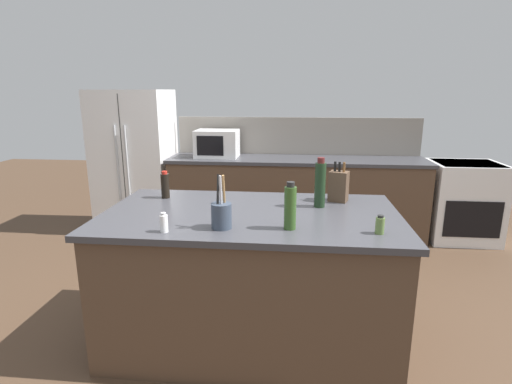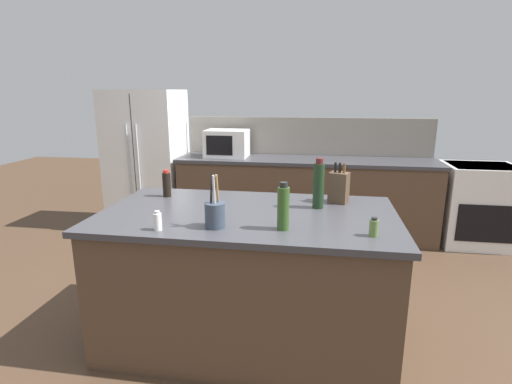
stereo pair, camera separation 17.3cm
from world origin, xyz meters
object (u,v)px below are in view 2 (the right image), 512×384
(knife_block, at_px, (339,187))
(olive_oil_bottle, at_px, (283,208))
(salt_shaker, at_px, (158,221))
(spice_jar_oregano, at_px, (374,228))
(microwave, at_px, (227,143))
(refrigerator, at_px, (147,160))
(wine_bottle, at_px, (319,185))
(soy_sauce_bottle, at_px, (167,184))
(utensil_crock, at_px, (215,214))
(range_oven, at_px, (477,205))

(knife_block, height_order, olive_oil_bottle, knife_block)
(salt_shaker, relative_size, spice_jar_oregano, 1.06)
(microwave, relative_size, salt_shaker, 4.35)
(refrigerator, height_order, wine_bottle, refrigerator)
(knife_block, bearing_deg, soy_sauce_bottle, -157.83)
(refrigerator, xyz_separation_m, salt_shaker, (1.26, -2.68, 0.13))
(knife_block, relative_size, olive_oil_bottle, 1.03)
(microwave, distance_m, utensil_crock, 2.58)
(utensil_crock, xyz_separation_m, olive_oil_bottle, (0.40, 0.03, 0.05))
(soy_sauce_bottle, bearing_deg, refrigerator, 118.00)
(knife_block, relative_size, utensil_crock, 0.91)
(range_oven, xyz_separation_m, microwave, (-2.90, 0.00, 0.64))
(utensil_crock, bearing_deg, salt_shaker, -162.32)
(range_oven, height_order, wine_bottle, wine_bottle)
(knife_block, height_order, soy_sauce_bottle, knife_block)
(microwave, xyz_separation_m, salt_shaker, (0.21, -2.62, -0.11))
(range_oven, distance_m, microwave, 2.97)
(salt_shaker, bearing_deg, soy_sauce_bottle, 107.47)
(microwave, relative_size, wine_bottle, 1.45)
(utensil_crock, distance_m, soy_sauce_bottle, 0.83)
(utensil_crock, bearing_deg, range_oven, 46.67)
(refrigerator, relative_size, olive_oil_bottle, 6.14)
(range_oven, distance_m, utensil_crock, 3.51)
(refrigerator, height_order, olive_oil_bottle, refrigerator)
(spice_jar_oregano, bearing_deg, range_oven, 59.72)
(range_oven, height_order, utensil_crock, utensil_crock)
(spice_jar_oregano, bearing_deg, refrigerator, 133.93)
(wine_bottle, relative_size, spice_jar_oregano, 3.18)
(olive_oil_bottle, height_order, soy_sauce_bottle, olive_oil_bottle)
(knife_block, relative_size, wine_bottle, 0.84)
(range_oven, height_order, knife_block, knife_block)
(microwave, bearing_deg, wine_bottle, -61.08)
(knife_block, height_order, salt_shaker, knife_block)
(refrigerator, relative_size, knife_block, 5.97)
(salt_shaker, height_order, soy_sauce_bottle, soy_sauce_bottle)
(wine_bottle, xyz_separation_m, soy_sauce_bottle, (-1.14, 0.12, -0.07))
(utensil_crock, bearing_deg, wine_bottle, 40.24)
(utensil_crock, relative_size, wine_bottle, 0.93)
(olive_oil_bottle, bearing_deg, salt_shaker, -169.96)
(range_oven, distance_m, soy_sauce_bottle, 3.53)
(olive_oil_bottle, distance_m, salt_shaker, 0.73)
(utensil_crock, height_order, spice_jar_oregano, utensil_crock)
(refrigerator, relative_size, spice_jar_oregano, 15.93)
(olive_oil_bottle, height_order, salt_shaker, olive_oil_bottle)
(microwave, relative_size, knife_block, 1.73)
(knife_block, distance_m, olive_oil_bottle, 0.72)
(refrigerator, bearing_deg, spice_jar_oregano, -46.07)
(microwave, bearing_deg, soy_sauce_bottle, -90.63)
(utensil_crock, height_order, salt_shaker, utensil_crock)
(refrigerator, bearing_deg, utensil_crock, -58.48)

